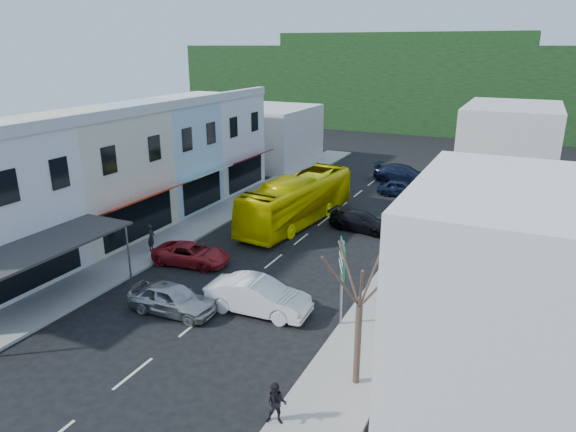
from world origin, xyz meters
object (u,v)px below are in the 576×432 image
object	(u,v)px
pedestrian_left	(151,237)
traffic_signal	(457,150)
car_white	(258,299)
street_tree	(359,306)
direction_sign	(342,285)
bus	(298,201)
car_silver	(172,299)
car_red	(191,253)
pedestrian_right	(276,401)

from	to	relation	value
pedestrian_left	traffic_signal	world-z (taller)	traffic_signal
car_white	street_tree	bearing A→B (deg)	-121.88
street_tree	traffic_signal	xyz separation A→B (m)	(-1.40, 33.96, -0.53)
direction_sign	traffic_signal	xyz separation A→B (m)	(0.56, 30.23, 0.70)
bus	car_silver	world-z (taller)	bus
car_red	pedestrian_left	distance (m)	3.24
direction_sign	pedestrian_right	bearing A→B (deg)	-112.66
pedestrian_left	traffic_signal	xyz separation A→B (m)	(13.92, 26.91, 1.77)
car_red	street_tree	bearing A→B (deg)	-126.55
pedestrian_right	street_tree	size ratio (longest dim) A/B	0.26
pedestrian_left	car_silver	bearing A→B (deg)	-155.63
pedestrian_right	direction_sign	xyz separation A→B (m)	(-0.26, 6.95, 1.07)
car_white	pedestrian_left	bearing A→B (deg)	65.63
pedestrian_right	bus	bearing A→B (deg)	95.32
bus	pedestrian_right	distance (m)	20.78
car_white	pedestrian_left	distance (m)	10.11
pedestrian_left	direction_sign	distance (m)	13.81
pedestrian_left	street_tree	world-z (taller)	street_tree
bus	direction_sign	bearing A→B (deg)	-52.57
car_red	car_silver	bearing A→B (deg)	-161.39
bus	pedestrian_right	size ratio (longest dim) A/B	6.82
car_silver	pedestrian_right	bearing A→B (deg)	-123.33
car_silver	street_tree	xyz separation A→B (m)	(9.58, -1.54, 2.60)
pedestrian_right	street_tree	bearing A→B (deg)	45.14
street_tree	direction_sign	bearing A→B (deg)	117.72
car_red	pedestrian_left	size ratio (longest dim) A/B	2.71
car_red	traffic_signal	bearing A→B (deg)	-29.19
car_silver	street_tree	bearing A→B (deg)	-101.30
car_white	car_red	size ratio (longest dim) A/B	0.96
direction_sign	traffic_signal	world-z (taller)	traffic_signal
car_silver	pedestrian_left	bearing A→B (deg)	44.01
street_tree	traffic_signal	world-z (taller)	street_tree
car_red	direction_sign	bearing A→B (deg)	-113.84
pedestrian_left	car_white	bearing A→B (deg)	-133.50
traffic_signal	direction_sign	bearing A→B (deg)	105.57
car_red	pedestrian_right	distance (m)	14.36
car_red	street_tree	distance (m)	14.06
pedestrian_right	traffic_signal	xyz separation A→B (m)	(0.30, 37.18, 1.77)
car_white	traffic_signal	bearing A→B (deg)	-11.09
direction_sign	street_tree	world-z (taller)	street_tree
car_silver	pedestrian_left	world-z (taller)	pedestrian_left
direction_sign	traffic_signal	distance (m)	30.24
car_silver	traffic_signal	bearing A→B (deg)	-16.33
pedestrian_right	direction_sign	world-z (taller)	direction_sign
car_white	traffic_signal	distance (m)	31.05
car_silver	pedestrian_right	xyz separation A→B (m)	(7.88, -4.76, 0.30)
direction_sign	street_tree	distance (m)	4.39
street_tree	bus	bearing A→B (deg)	121.01
car_white	bus	bearing A→B (deg)	13.52
car_white	direction_sign	world-z (taller)	direction_sign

